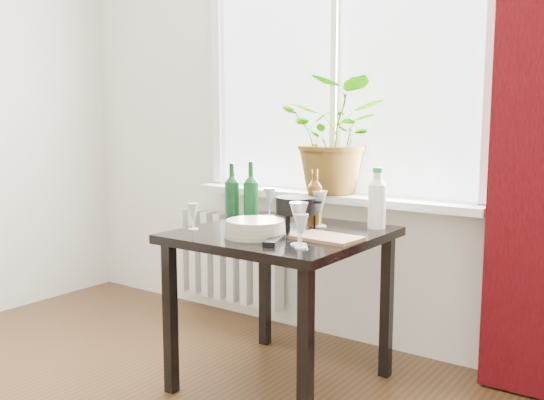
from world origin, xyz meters
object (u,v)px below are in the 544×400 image
Objects in this scene: fondue_pot at (297,213)px; wine_bottle_left at (232,193)px; bottle_amber at (315,197)px; plate_stack at (255,228)px; radiator at (228,257)px; potted_plant at (337,136)px; cleaning_bottle at (377,198)px; wineglass_front_left at (193,216)px; table at (282,250)px; wineglass_back_left at (269,202)px; wine_bottle_right at (251,193)px; wineglass_back_center at (319,208)px; cutting_board at (327,238)px; wineglass_far_right at (301,231)px; tv_remote at (274,240)px; wineglass_front_right at (299,223)px.

wine_bottle_left is at bearing 170.25° from fondue_pot.
bottle_amber is 1.03× the size of plate_stack.
bottle_amber is at bearing 25.30° from wine_bottle_left.
potted_plant reaches higher than radiator.
potted_plant is at bearing -1.17° from radiator.
cleaning_bottle reaches higher than wineglass_front_left.
table is 6.75× the size of wineglass_front_left.
wineglass_back_left is (-0.28, 0.29, 0.17)m from table.
wine_bottle_right is (0.10, 0.03, 0.01)m from wine_bottle_left.
wineglass_back_center reaches higher than table.
wine_bottle_left is at bearing -157.39° from wineglass_back_center.
table is 0.29m from cutting_board.
wineglass_far_right is at bearing -32.44° from wine_bottle_right.
wineglass_far_right is at bearing -38.46° from radiator.
wineglass_back_left is at bearing -123.25° from potted_plant.
cleaning_bottle is at bearing -15.19° from radiator.
tv_remote is (0.09, -0.31, -0.07)m from fondue_pot.
wine_bottle_right is 2.47× the size of wineglass_front_left.
plate_stack is (0.20, -0.23, -0.12)m from wine_bottle_right.
cutting_board is at bearing 91.88° from wineglass_far_right.
wineglass_front_left is (-0.28, -0.83, -0.35)m from potted_plant.
tv_remote is at bearing -110.27° from cleaning_bottle.
bottle_amber reaches higher than radiator.
fondue_pot is (0.31, -0.21, -0.00)m from wineglass_back_left.
bottle_amber reaches higher than fondue_pot.
radiator is at bearing 141.54° from wineglass_far_right.
tv_remote is (0.07, -0.43, -0.13)m from bottle_amber.
plate_stack is 0.15m from tv_remote.
tv_remote is at bearing -39.81° from wine_bottle_right.
potted_plant is 0.64m from wine_bottle_right.
table is at bearing -106.18° from bottle_amber.
radiator is 0.80m from wineglass_back_left.
fondue_pot is at bearing -102.38° from bottle_amber.
wine_bottle_right is 0.31m from bottle_amber.
wine_bottle_left reaches higher than wineglass_back_left.
wine_bottle_left is at bearing 145.48° from plate_stack.
potted_plant is 0.52m from wineglass_back_left.
cutting_board is (0.58, -0.07, -0.14)m from wine_bottle_left.
wine_bottle_right is at bearing 14.97° from wine_bottle_left.
wine_bottle_left reaches higher than wineglass_far_right.
wine_bottle_right is at bearing -151.36° from bottle_amber.
wine_bottle_left is 0.36m from fondue_pot.
table is 2.74× the size of wine_bottle_right.
potted_plant is at bearing 105.97° from bottle_amber.
table is at bearing -130.78° from fondue_pot.
wineglass_front_right reaches higher than wineglass_far_right.
radiator is at bearing 154.39° from bottle_amber.
potted_plant is at bearing 95.86° from table.
bottle_amber reaches higher than wineglass_far_right.
bottle_amber reaches higher than plate_stack.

